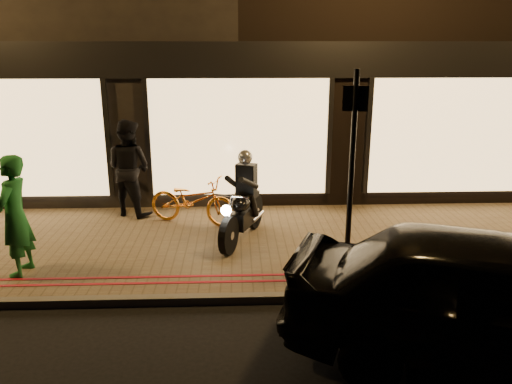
% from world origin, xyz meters
% --- Properties ---
extents(ground, '(90.00, 90.00, 0.00)m').
position_xyz_m(ground, '(0.00, 0.00, 0.00)').
color(ground, black).
rests_on(ground, ground).
extents(sidewalk, '(50.00, 4.00, 0.12)m').
position_xyz_m(sidewalk, '(0.00, 2.00, 0.06)').
color(sidewalk, brown).
rests_on(sidewalk, ground).
extents(kerb_stone, '(50.00, 0.14, 0.12)m').
position_xyz_m(kerb_stone, '(0.00, 0.05, 0.06)').
color(kerb_stone, '#59544C').
rests_on(kerb_stone, ground).
extents(red_kerb_lines, '(50.00, 0.26, 0.01)m').
position_xyz_m(red_kerb_lines, '(0.00, 0.55, 0.12)').
color(red_kerb_lines, maroon).
rests_on(red_kerb_lines, sidewalk).
extents(building_row, '(48.00, 10.11, 8.50)m').
position_xyz_m(building_row, '(-0.00, 8.99, 4.25)').
color(building_row, black).
rests_on(building_row, ground).
extents(motorcycle, '(0.89, 1.85, 1.59)m').
position_xyz_m(motorcycle, '(0.04, 2.13, 0.73)').
color(motorcycle, black).
rests_on(motorcycle, sidewalk).
extents(sign_post, '(0.35, 0.12, 3.00)m').
position_xyz_m(sign_post, '(1.59, 0.74, 1.80)').
color(sign_post, black).
rests_on(sign_post, sidewalk).
extents(bicycle_gold, '(1.88, 1.21, 0.93)m').
position_xyz_m(bicycle_gold, '(-0.90, 2.97, 0.59)').
color(bicycle_gold, orange).
rests_on(bicycle_gold, sidewalk).
extents(person_green, '(0.49, 0.69, 1.82)m').
position_xyz_m(person_green, '(-3.31, 0.87, 1.03)').
color(person_green, '#1C6B2C').
rests_on(person_green, sidewalk).
extents(person_dark, '(1.17, 1.08, 1.93)m').
position_xyz_m(person_dark, '(-2.20, 3.58, 1.09)').
color(person_dark, black).
rests_on(person_dark, sidewalk).
extents(parked_car, '(4.98, 3.43, 1.57)m').
position_xyz_m(parked_car, '(2.74, -1.51, 0.79)').
color(parked_car, black).
rests_on(parked_car, ground).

